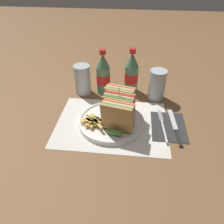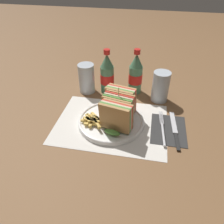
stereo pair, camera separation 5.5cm
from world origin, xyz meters
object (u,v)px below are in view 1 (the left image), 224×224
object	(u,v)px
glass_far	(83,81)
coke_bottle_near	(103,75)
club_sandwich	(119,108)
plate_main	(111,121)
knife	(175,126)
fork	(164,128)
coke_bottle_far	(131,74)
glass_near	(157,85)

from	to	relation	value
glass_far	coke_bottle_near	bearing A→B (deg)	8.16
club_sandwich	glass_far	distance (m)	0.28
coke_bottle_near	plate_main	bearing A→B (deg)	-74.71
knife	coke_bottle_near	size ratio (longest dim) A/B	1.04
fork	glass_far	world-z (taller)	glass_far
plate_main	coke_bottle_near	distance (m)	0.25
fork	knife	distance (m)	0.05
coke_bottle_far	glass_near	size ratio (longest dim) A/B	1.53
plate_main	club_sandwich	world-z (taller)	club_sandwich
plate_main	coke_bottle_far	bearing A→B (deg)	75.85
knife	coke_bottle_far	world-z (taller)	coke_bottle_far
knife	glass_far	bearing A→B (deg)	146.94
club_sandwich	knife	bearing A→B (deg)	-0.25
glass_near	fork	bearing A→B (deg)	-84.97
plate_main	glass_far	bearing A→B (deg)	126.07
glass_near	glass_far	bearing A→B (deg)	177.95
fork	glass_near	distance (m)	0.23
plate_main	coke_bottle_far	distance (m)	0.27
glass_near	coke_bottle_far	bearing A→B (deg)	156.01
club_sandwich	fork	distance (m)	0.18
plate_main	coke_bottle_far	xyz separation A→B (m)	(0.06, 0.25, 0.08)
fork	knife	xyz separation A→B (m)	(0.04, 0.02, -0.00)
fork	coke_bottle_far	size ratio (longest dim) A/B	0.96
glass_near	plate_main	bearing A→B (deg)	-131.45
knife	glass_near	distance (m)	0.22
club_sandwich	coke_bottle_near	xyz separation A→B (m)	(-0.09, 0.23, 0.02)
glass_near	coke_bottle_near	bearing A→B (deg)	173.97
club_sandwich	knife	xyz separation A→B (m)	(0.22, -0.00, -0.07)
knife	plate_main	bearing A→B (deg)	175.27
coke_bottle_near	glass_far	distance (m)	0.10
plate_main	knife	size ratio (longest dim) A/B	1.18
plate_main	fork	xyz separation A→B (m)	(0.20, -0.02, -0.00)
fork	coke_bottle_near	size ratio (longest dim) A/B	0.96
plate_main	fork	size ratio (longest dim) A/B	1.28
plate_main	knife	distance (m)	0.24
glass_far	coke_bottle_far	bearing A→B (deg)	10.07
plate_main	knife	world-z (taller)	plate_main
knife	coke_bottle_near	distance (m)	0.39
club_sandwich	coke_bottle_far	world-z (taller)	coke_bottle_far
plate_main	knife	bearing A→B (deg)	0.05
glass_near	knife	bearing A→B (deg)	-72.65
knife	glass_near	bearing A→B (deg)	102.57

